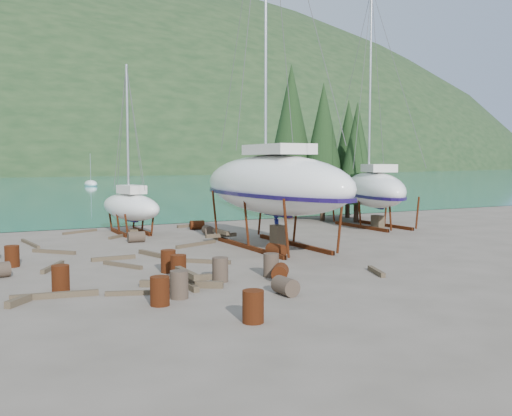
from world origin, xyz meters
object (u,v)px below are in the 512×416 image
large_sailboat_far (373,189)px  small_sailboat_shore (130,206)px  worker (277,228)px  large_sailboat_near (272,184)px

large_sailboat_far → small_sailboat_shore: size_ratio=1.54×
small_sailboat_shore → worker: (5.59, -7.80, -0.83)m
large_sailboat_near → large_sailboat_far: (10.24, 4.60, -0.68)m
large_sailboat_near → worker: large_sailboat_near is taller
large_sailboat_near → small_sailboat_shore: 10.07m
large_sailboat_near → small_sailboat_shore: (-4.75, 8.75, -1.54)m
worker → large_sailboat_far: bearing=-57.1°
large_sailboat_far → small_sailboat_shore: 15.58m
worker → large_sailboat_near: bearing=150.2°
large_sailboat_near → large_sailboat_far: large_sailboat_near is taller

